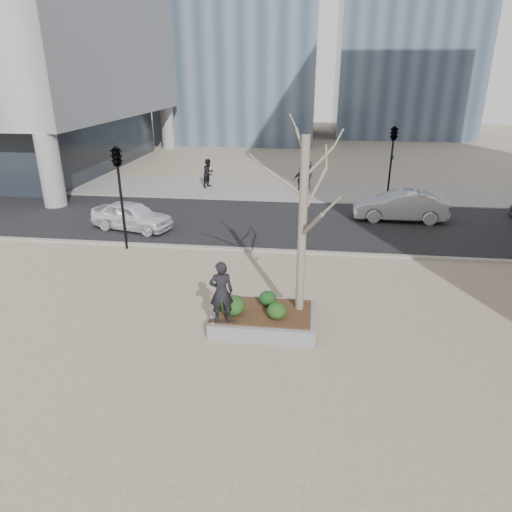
# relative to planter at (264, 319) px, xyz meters

# --- Properties ---
(ground) EXTENTS (120.00, 120.00, 0.00)m
(ground) POSITION_rel_planter_xyz_m (-1.00, 0.00, -0.23)
(ground) COLOR tan
(ground) RESTS_ON ground
(street) EXTENTS (60.00, 8.00, 0.02)m
(street) POSITION_rel_planter_xyz_m (-1.00, 10.00, -0.21)
(street) COLOR black
(street) RESTS_ON ground
(far_sidewalk) EXTENTS (60.00, 6.00, 0.02)m
(far_sidewalk) POSITION_rel_planter_xyz_m (-1.00, 17.00, -0.21)
(far_sidewalk) COLOR gray
(far_sidewalk) RESTS_ON ground
(planter) EXTENTS (3.00, 2.00, 0.45)m
(planter) POSITION_rel_planter_xyz_m (0.00, 0.00, 0.00)
(planter) COLOR gray
(planter) RESTS_ON ground
(planter_mulch) EXTENTS (2.70, 1.70, 0.04)m
(planter_mulch) POSITION_rel_planter_xyz_m (0.00, 0.00, 0.25)
(planter_mulch) COLOR #382314
(planter_mulch) RESTS_ON planter
(sycamore_tree) EXTENTS (2.80, 2.80, 6.60)m
(sycamore_tree) POSITION_rel_planter_xyz_m (1.00, 0.30, 3.56)
(sycamore_tree) COLOR gray
(sycamore_tree) RESTS_ON planter_mulch
(shrub_left) EXTENTS (0.69, 0.69, 0.59)m
(shrub_left) POSITION_rel_planter_xyz_m (-0.86, -0.31, 0.56)
(shrub_left) COLOR #143F16
(shrub_left) RESTS_ON planter_mulch
(shrub_middle) EXTENTS (0.52, 0.52, 0.44)m
(shrub_middle) POSITION_rel_planter_xyz_m (0.06, 0.39, 0.49)
(shrub_middle) COLOR #143F18
(shrub_middle) RESTS_ON planter_mulch
(shrub_right) EXTENTS (0.56, 0.56, 0.47)m
(shrub_right) POSITION_rel_planter_xyz_m (0.39, -0.36, 0.50)
(shrub_right) COLOR #173D13
(shrub_right) RESTS_ON planter_mulch
(skateboard) EXTENTS (0.79, 0.23, 0.08)m
(skateboard) POSITION_rel_planter_xyz_m (-1.10, -0.77, 0.26)
(skateboard) COLOR black
(skateboard) RESTS_ON planter
(skateboarder) EXTENTS (0.75, 0.59, 1.79)m
(skateboarder) POSITION_rel_planter_xyz_m (-1.10, -0.77, 1.20)
(skateboarder) COLOR black
(skateboarder) RESTS_ON skateboard
(police_car) EXTENTS (4.19, 2.48, 1.34)m
(police_car) POSITION_rel_planter_xyz_m (-7.18, 8.07, 0.46)
(police_car) COLOR white
(police_car) RESTS_ON street
(car_silver) EXTENTS (4.57, 1.68, 1.50)m
(car_silver) POSITION_rel_planter_xyz_m (5.62, 11.18, 0.54)
(car_silver) COLOR #AEB0B6
(car_silver) RESTS_ON street
(pedestrian_a) EXTENTS (0.99, 1.09, 1.82)m
(pedestrian_a) POSITION_rel_planter_xyz_m (-5.48, 17.01, 0.71)
(pedestrian_a) COLOR black
(pedestrian_a) RESTS_ON far_sidewalk
(pedestrian_b) EXTENTS (1.08, 1.32, 1.78)m
(pedestrian_b) POSITION_rel_planter_xyz_m (0.87, 17.38, 0.69)
(pedestrian_b) COLOR #425776
(pedestrian_b) RESTS_ON far_sidewalk
(pedestrian_c) EXTENTS (0.97, 0.56, 1.55)m
(pedestrian_c) POSITION_rel_planter_xyz_m (0.49, 16.36, 0.58)
(pedestrian_c) COLOR black
(pedestrian_c) RESTS_ON far_sidewalk
(traffic_light_near) EXTENTS (0.60, 2.48, 4.50)m
(traffic_light_near) POSITION_rel_planter_xyz_m (-6.50, 5.60, 2.02)
(traffic_light_near) COLOR black
(traffic_light_near) RESTS_ON ground
(traffic_light_far) EXTENTS (0.60, 2.48, 4.50)m
(traffic_light_far) POSITION_rel_planter_xyz_m (5.50, 14.60, 2.02)
(traffic_light_far) COLOR black
(traffic_light_far) RESTS_ON ground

